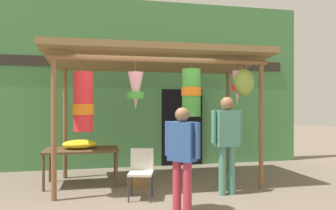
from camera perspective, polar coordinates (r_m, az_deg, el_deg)
name	(u,v)px	position (r m, az deg, el deg)	size (l,w,h in m)	color
ground_plane	(149,196)	(5.73, -3.48, -16.21)	(30.00, 30.00, 0.00)	#756656
shop_facade	(134,84)	(8.20, -6.18, 3.87)	(9.13, 0.29, 4.29)	#47844C
market_stall_canopy	(158,70)	(6.25, -1.81, 6.32)	(4.28, 2.11, 2.69)	brown
display_table	(82,152)	(6.57, -15.39, -8.25)	(1.43, 0.82, 0.72)	brown
flower_heap_on_table	(80,144)	(6.58, -15.67, -6.88)	(0.68, 0.47, 0.18)	yellow
folding_chair	(141,169)	(5.52, -4.88, -11.47)	(0.49, 0.49, 0.84)	beige
wicker_basket_by_table	(140,180)	(6.40, -5.21, -13.51)	(0.51, 0.51, 0.20)	olive
vendor_in_orange	(227,136)	(5.71, 10.66, -5.65)	(0.59, 0.25, 1.75)	#4C8E7A
customer_foreground	(182,151)	(4.71, 2.58, -8.37)	(0.45, 0.44, 1.57)	#B23347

